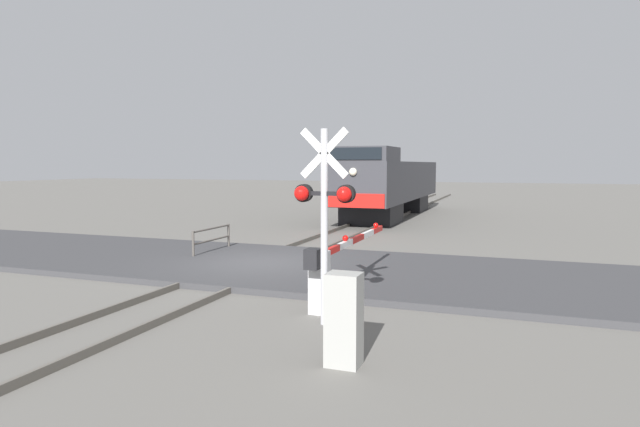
{
  "coord_description": "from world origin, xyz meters",
  "views": [
    {
      "loc": [
        7.06,
        -14.23,
        3.04
      ],
      "look_at": [
        1.09,
        1.96,
        1.47
      ],
      "focal_mm": 30.38,
      "sensor_mm": 36.0,
      "label": 1
    }
  ],
  "objects_px": {
    "crossing_gate": "(330,266)",
    "locomotive": "(389,183)",
    "crossing_signal": "(324,205)",
    "guard_railing": "(212,237)",
    "utility_cabinet": "(344,320)"
  },
  "relations": [
    {
      "from": "guard_railing",
      "to": "locomotive",
      "type": "bearing_deg",
      "value": 80.61
    },
    {
      "from": "crossing_signal",
      "to": "guard_railing",
      "type": "relative_size",
      "value": 1.62
    },
    {
      "from": "crossing_signal",
      "to": "crossing_gate",
      "type": "xyz_separation_m",
      "value": [
        -0.35,
        1.37,
        -1.41
      ]
    },
    {
      "from": "locomotive",
      "to": "crossing_gate",
      "type": "height_order",
      "value": "locomotive"
    },
    {
      "from": "crossing_gate",
      "to": "utility_cabinet",
      "type": "distance_m",
      "value": 3.52
    },
    {
      "from": "locomotive",
      "to": "utility_cabinet",
      "type": "bearing_deg",
      "value": -78.62
    },
    {
      "from": "crossing_gate",
      "to": "guard_railing",
      "type": "height_order",
      "value": "crossing_gate"
    },
    {
      "from": "locomotive",
      "to": "utility_cabinet",
      "type": "distance_m",
      "value": 23.58
    },
    {
      "from": "guard_railing",
      "to": "crossing_signal",
      "type": "bearing_deg",
      "value": -44.52
    },
    {
      "from": "crossing_gate",
      "to": "locomotive",
      "type": "bearing_deg",
      "value": 99.44
    },
    {
      "from": "locomotive",
      "to": "guard_railing",
      "type": "relative_size",
      "value": 6.64
    },
    {
      "from": "crossing_gate",
      "to": "crossing_signal",
      "type": "bearing_deg",
      "value": -75.79
    },
    {
      "from": "locomotive",
      "to": "crossing_gate",
      "type": "bearing_deg",
      "value": -80.56
    },
    {
      "from": "locomotive",
      "to": "crossing_signal",
      "type": "height_order",
      "value": "locomotive"
    },
    {
      "from": "crossing_signal",
      "to": "guard_railing",
      "type": "bearing_deg",
      "value": 135.48
    }
  ]
}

